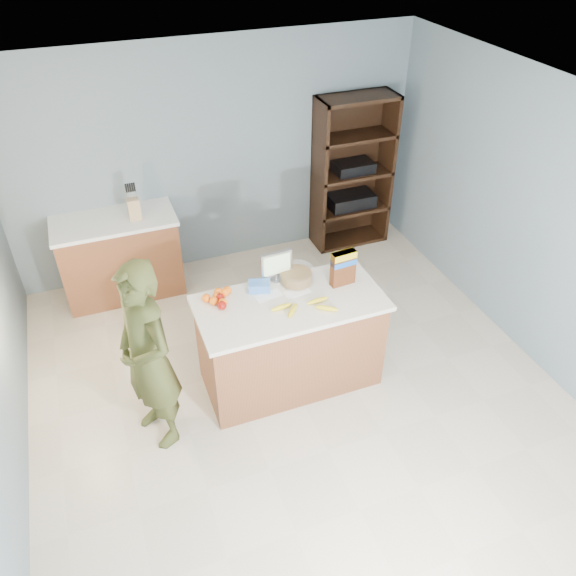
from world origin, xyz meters
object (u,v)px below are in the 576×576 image
object	(u,v)px
person	(147,358)
tv	(276,265)
counter_peninsula	(290,345)
cereal_box	(343,266)
shelving_unit	(351,174)

from	to	relation	value
person	tv	bearing A→B (deg)	88.76
counter_peninsula	cereal_box	size ratio (longest dim) A/B	4.90
counter_peninsula	cereal_box	bearing A→B (deg)	8.04
person	shelving_unit	bearing A→B (deg)	105.32
cereal_box	person	bearing A→B (deg)	-171.71
counter_peninsula	person	distance (m)	1.29
shelving_unit	person	distance (m)	3.54
person	counter_peninsula	bearing A→B (deg)	74.78
counter_peninsula	person	world-z (taller)	person
counter_peninsula	person	bearing A→B (deg)	-171.60
person	cereal_box	xyz separation A→B (m)	(1.71, 0.25, 0.26)
tv	cereal_box	xyz separation A→B (m)	(0.51, -0.25, 0.03)
counter_peninsula	cereal_box	xyz separation A→B (m)	(0.50, 0.07, 0.67)
counter_peninsula	shelving_unit	xyz separation A→B (m)	(1.55, 2.05, 0.45)
shelving_unit	person	world-z (taller)	shelving_unit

